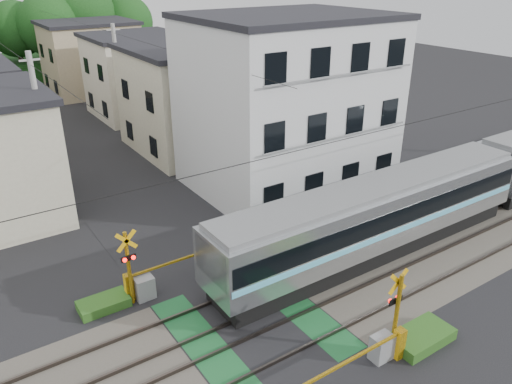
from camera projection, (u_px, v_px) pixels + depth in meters
ground at (253, 326)px, 17.43m from camera, size 120.00×120.00×0.00m
track_bed at (253, 325)px, 17.42m from camera, size 120.00×120.00×0.14m
commuter_train at (490, 175)px, 25.36m from camera, size 32.48×2.53×3.33m
crossing_signal_near at (386, 341)px, 15.69m from camera, size 4.74×0.65×3.09m
crossing_signal_far at (141, 282)px, 18.58m from camera, size 4.74×0.65×3.09m
apartment_block at (287, 103)px, 26.97m from camera, size 10.20×8.36×9.30m
houses_row at (56, 91)px, 35.77m from camera, size 22.07×31.35×6.80m
catenary at (384, 190)px, 18.97m from camera, size 60.00×5.04×7.00m
utility_poles at (45, 89)px, 32.56m from camera, size 7.90×42.00×8.00m
pedestrian at (31, 99)px, 43.09m from camera, size 0.79×0.65×1.86m
weed_patches at (295, 305)px, 18.18m from camera, size 10.25×8.80×0.40m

